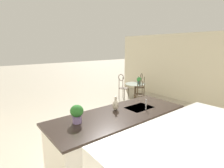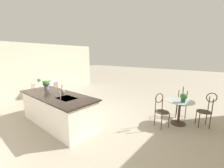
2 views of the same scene
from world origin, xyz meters
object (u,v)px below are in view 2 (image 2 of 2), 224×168
object	(u,v)px
keyboard	(47,81)
potted_plant_counter_far	(46,84)
potted_plant_on_table	(183,97)
potted_plant_on_desk	(39,81)
bistro_table	(179,110)
chair_toward_desk	(207,108)
writing_desk	(46,86)
vase_on_counter	(62,90)
chair_near_window	(161,109)
chair_by_island	(182,100)

from	to	relation	value
keyboard	potted_plant_counter_far	world-z (taller)	potted_plant_counter_far
potted_plant_on_table	potted_plant_on_desk	bearing A→B (deg)	12.59
bistro_table	potted_plant_on_desk	size ratio (longest dim) A/B	3.57
chair_toward_desk	potted_plant_on_desk	world-z (taller)	chair_toward_desk
keyboard	potted_plant_on_desk	size ratio (longest dim) A/B	1.96
writing_desk	keyboard	size ratio (longest dim) A/B	2.73
bistro_table	potted_plant_counter_far	distance (m)	4.40
potted_plant_on_table	potted_plant_on_desk	size ratio (longest dim) A/B	1.17
potted_plant_on_table	vase_on_counter	xyz separation A→B (m)	(2.94, 2.08, 0.14)
keyboard	potted_plant_on_table	bearing A→B (deg)	-171.61
keyboard	chair_toward_desk	bearing A→B (deg)	-168.97
chair_near_window	chair_toward_desk	size ratio (longest dim) A/B	1.00
bistro_table	chair_near_window	xyz separation A→B (m)	(0.35, 0.57, 0.13)
bistro_table	chair_by_island	bearing A→B (deg)	-81.84
potted_plant_counter_far	vase_on_counter	bearing A→B (deg)	-175.90
chair_near_window	vase_on_counter	world-z (taller)	vase_on_counter
bistro_table	chair_by_island	size ratio (longest dim) A/B	0.77
writing_desk	potted_plant_counter_far	world-z (taller)	potted_plant_counter_far
bistro_table	potted_plant_on_table	distance (m)	0.46
potted_plant_counter_far	chair_by_island	bearing A→B (deg)	-141.62
chair_near_window	writing_desk	distance (m)	5.91
chair_toward_desk	potted_plant_on_table	xyz separation A→B (m)	(0.55, 0.41, 0.32)
chair_near_window	keyboard	size ratio (longest dim) A/B	2.37
chair_near_window	keyboard	world-z (taller)	chair_near_window
potted_plant_on_table	potted_plant_on_desk	distance (m)	6.37
keyboard	potted_plant_on_table	size ratio (longest dim) A/B	1.68
keyboard	vase_on_counter	size ratio (longest dim) A/B	1.53
writing_desk	keyboard	world-z (taller)	keyboard
writing_desk	potted_plant_on_table	world-z (taller)	potted_plant_on_table
chair_near_window	chair_by_island	bearing A→B (deg)	-102.19
potted_plant_counter_far	potted_plant_on_table	bearing A→B (deg)	-150.82
bistro_table	chair_by_island	xyz separation A→B (m)	(0.09, -0.65, 0.13)
bistro_table	potted_plant_on_desk	distance (m)	6.31
keyboard	vase_on_counter	distance (m)	3.62
keyboard	potted_plant_on_table	distance (m)	6.43
chair_by_island	potted_plant_counter_far	bearing A→B (deg)	38.38
potted_plant_on_table	writing_desk	bearing A→B (deg)	9.30
potted_plant_on_desk	vase_on_counter	xyz separation A→B (m)	(-3.28, 0.69, 0.16)
writing_desk	potted_plant_on_desk	xyz separation A→B (m)	(-0.12, 0.35, 0.36)
chair_near_window	chair_by_island	distance (m)	1.24
bistro_table	chair_toward_desk	bearing A→B (deg)	-154.48
keyboard	vase_on_counter	xyz separation A→B (m)	(-3.42, 1.14, 0.28)
chair_toward_desk	writing_desk	xyz separation A→B (m)	(6.88, 1.45, -0.06)
bistro_table	keyboard	size ratio (longest dim) A/B	1.82
bistro_table	potted_plant_on_desk	xyz separation A→B (m)	(6.12, 1.49, 0.42)
bistro_table	potted_plant_counter_far	size ratio (longest dim) A/B	2.54
potted_plant_on_table	chair_near_window	bearing A→B (deg)	45.84
chair_toward_desk	potted_plant_on_table	distance (m)	0.75
chair_by_island	chair_toward_desk	world-z (taller)	same
chair_by_island	vase_on_counter	size ratio (longest dim) A/B	3.62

